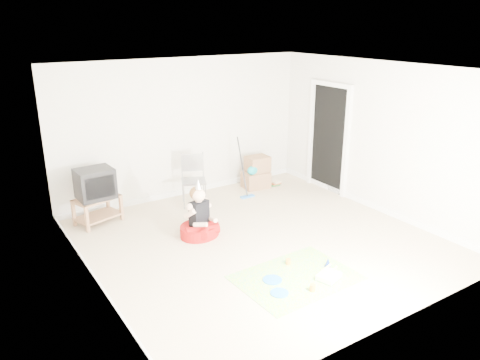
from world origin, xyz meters
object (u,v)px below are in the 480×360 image
tv_stand (98,208)px  crt_tv (95,184)px  seated_woman (199,223)px  folding_chair (194,181)px  cardboard_boxes (256,173)px  birthday_cake (329,277)px

tv_stand → crt_tv: size_ratio=1.41×
tv_stand → seated_woman: bearing=-48.7°
folding_chair → seated_woman: 1.34m
tv_stand → cardboard_boxes: (3.22, 0.01, 0.04)m
crt_tv → seated_woman: bearing=-51.8°
crt_tv → cardboard_boxes: crt_tv is taller
cardboard_boxes → birthday_cake: size_ratio=1.83×
tv_stand → folding_chair: 1.74m
birthday_cake → folding_chair: bearing=94.6°
crt_tv → tv_stand: bearing=86.9°
tv_stand → seated_woman: 1.81m
cardboard_boxes → seated_woman: size_ratio=0.68×
tv_stand → birthday_cake: (1.99, -3.45, -0.23)m
crt_tv → cardboard_boxes: 3.24m
folding_chair → cardboard_boxes: size_ratio=1.48×
tv_stand → folding_chair: size_ratio=0.86×
birthday_cake → cardboard_boxes: bearing=70.3°
tv_stand → crt_tv: 0.43m
birthday_cake → seated_woman: bearing=110.8°
birthday_cake → tv_stand: bearing=119.9°
seated_woman → cardboard_boxes: bearing=33.8°
crt_tv → folding_chair: (1.72, -0.16, -0.23)m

